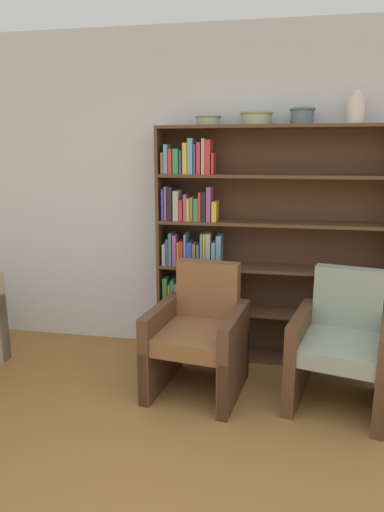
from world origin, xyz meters
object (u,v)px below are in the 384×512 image
armchair_leather (199,336)px  armchair_cushioned (342,346)px  bowl_stoneware (302,115)px  bowl_brass (208,119)px  bookshelf (247,245)px  vase_tall (356,109)px  bowl_terracotta (256,117)px

armchair_leather → armchair_cushioned: (1.01, -0.00, 0.00)m
bowl_stoneware → armchair_cushioned: bowl_stoneware is taller
bowl_brass → armchair_cushioned: (1.05, -0.63, -1.58)m
bookshelf → bowl_brass: size_ratio=9.28×
bookshelf → bowl_stoneware: bearing=-2.1°
bowl_stoneware → armchair_leather: bowl_stoneware is taller
vase_tall → armchair_leather: bearing=-149.8°
armchair_cushioned → vase_tall: bearing=-82.4°
bowl_stoneware → armchair_cushioned: (0.32, -0.63, -1.60)m
bookshelf → bowl_brass: (-0.33, -0.01, 1.01)m
bowl_stoneware → armchair_leather: 1.85m
bookshelf → armchair_leather: size_ratio=2.10×
bookshelf → bowl_brass: bowl_brass is taller
armchair_cushioned → bowl_brass: bearing=-17.3°
bowl_terracotta → vase_tall: (0.74, 0.00, 0.05)m
bowl_brass → bowl_stoneware: bowl_stoneware is taller
bowl_terracotta → bowl_stoneware: size_ratio=1.32×
bowl_brass → bowl_terracotta: size_ratio=0.80×
armchair_leather → armchair_cushioned: same height
bowl_stoneware → armchair_leather: bearing=-137.7°
bowl_brass → armchair_leather: size_ratio=0.23×
bowl_stoneware → vase_tall: vase_tall is taller
bowl_terracotta → armchair_cushioned: 1.83m
vase_tall → armchair_leather: size_ratio=0.26×
bowl_brass → bookshelf: bearing=2.4°
vase_tall → bowl_terracotta: bearing=180.0°
bowl_stoneware → armchair_cushioned: size_ratio=0.21×
bowl_stoneware → armchair_cushioned: 1.75m
armchair_leather → vase_tall: bearing=-141.9°
bowl_stoneware → armchair_cushioned: bearing=-62.8°
vase_tall → armchair_cushioned: (-0.07, -0.63, -1.64)m
vase_tall → armchair_leather: (-1.08, -0.63, -1.64)m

